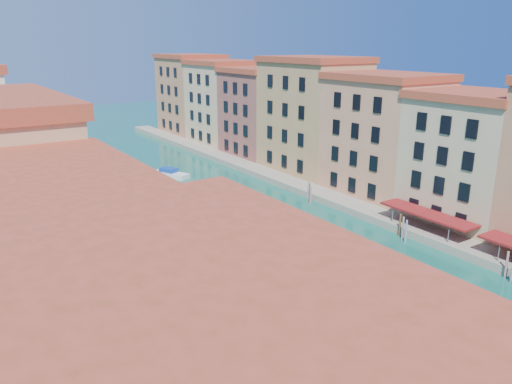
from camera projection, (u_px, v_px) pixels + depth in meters
right_bank_palazzos at (335, 126)px, 84.49m from camera, size 12.80×128.40×21.00m
quay at (296, 185)px, 82.92m from camera, size 4.00×140.00×1.00m
mooring_poles_right at (487, 261)px, 52.23m from camera, size 1.44×54.24×3.20m
vaporetto_far at (143, 225)px, 62.99m from camera, size 8.29×18.59×2.70m
gondola_fore at (476, 323)px, 42.38m from camera, size 1.82×13.29×2.65m
gondola_far at (260, 208)px, 72.06m from camera, size 5.26×11.43×1.69m
motorboat_mid at (238, 225)px, 64.55m from camera, size 4.50×7.72×1.53m
motorboat_far at (170, 173)px, 90.11m from camera, size 4.89×7.58×1.50m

